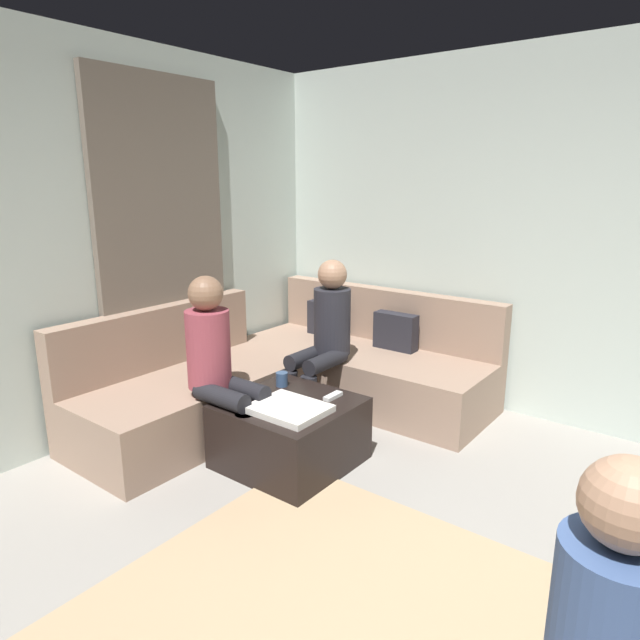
{
  "coord_description": "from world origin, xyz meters",
  "views": [
    {
      "loc": [
        0.59,
        -1.26,
        1.78
      ],
      "look_at": [
        -1.63,
        1.63,
        0.85
      ],
      "focal_mm": 31.18,
      "sensor_mm": 36.0,
      "label": 1
    }
  ],
  "objects_px": {
    "game_remote": "(333,396)",
    "person_on_couch_back": "(324,333)",
    "person_on_couch_side": "(219,362)",
    "coffee_mug": "(282,379)",
    "sectional_couch": "(294,375)",
    "ottoman": "(290,432)"
  },
  "relations": [
    {
      "from": "coffee_mug",
      "to": "person_on_couch_back",
      "type": "relative_size",
      "value": 0.08
    },
    {
      "from": "ottoman",
      "to": "game_remote",
      "type": "bearing_deg",
      "value": 50.71
    },
    {
      "from": "ottoman",
      "to": "coffee_mug",
      "type": "bearing_deg",
      "value": 140.71
    },
    {
      "from": "ottoman",
      "to": "person_on_couch_back",
      "type": "bearing_deg",
      "value": 110.76
    },
    {
      "from": "sectional_couch",
      "to": "ottoman",
      "type": "bearing_deg",
      "value": -51.61
    },
    {
      "from": "ottoman",
      "to": "coffee_mug",
      "type": "distance_m",
      "value": 0.38
    },
    {
      "from": "ottoman",
      "to": "person_on_couch_side",
      "type": "height_order",
      "value": "person_on_couch_side"
    },
    {
      "from": "sectional_couch",
      "to": "coffee_mug",
      "type": "distance_m",
      "value": 0.62
    },
    {
      "from": "coffee_mug",
      "to": "person_on_couch_side",
      "type": "bearing_deg",
      "value": -113.26
    },
    {
      "from": "game_remote",
      "to": "person_on_couch_side",
      "type": "relative_size",
      "value": 0.12
    },
    {
      "from": "game_remote",
      "to": "person_on_couch_back",
      "type": "relative_size",
      "value": 0.12
    },
    {
      "from": "person_on_couch_back",
      "to": "person_on_couch_side",
      "type": "relative_size",
      "value": 1.0
    },
    {
      "from": "sectional_couch",
      "to": "game_remote",
      "type": "height_order",
      "value": "sectional_couch"
    },
    {
      "from": "ottoman",
      "to": "game_remote",
      "type": "distance_m",
      "value": 0.36
    },
    {
      "from": "ottoman",
      "to": "person_on_couch_back",
      "type": "height_order",
      "value": "person_on_couch_back"
    },
    {
      "from": "person_on_couch_back",
      "to": "person_on_couch_side",
      "type": "bearing_deg",
      "value": 83.28
    },
    {
      "from": "game_remote",
      "to": "person_on_couch_back",
      "type": "xyz_separation_m",
      "value": [
        -0.46,
        0.51,
        0.23
      ]
    },
    {
      "from": "person_on_couch_back",
      "to": "person_on_couch_side",
      "type": "distance_m",
      "value": 0.96
    },
    {
      "from": "coffee_mug",
      "to": "game_remote",
      "type": "height_order",
      "value": "coffee_mug"
    },
    {
      "from": "sectional_couch",
      "to": "ottoman",
      "type": "xyz_separation_m",
      "value": [
        0.54,
        -0.68,
        -0.07
      ]
    },
    {
      "from": "person_on_couch_back",
      "to": "coffee_mug",
      "type": "bearing_deg",
      "value": 95.99
    },
    {
      "from": "sectional_couch",
      "to": "person_on_couch_back",
      "type": "xyz_separation_m",
      "value": [
        0.26,
        0.06,
        0.38
      ]
    }
  ]
}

